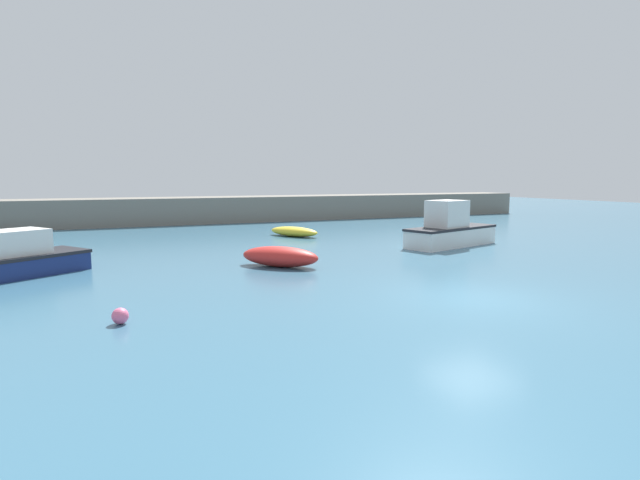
{
  "coord_description": "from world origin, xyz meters",
  "views": [
    {
      "loc": [
        -9.73,
        -11.15,
        3.46
      ],
      "look_at": [
        -0.83,
        9.14,
        0.7
      ],
      "focal_mm": 28.0,
      "sensor_mm": 36.0,
      "label": 1
    }
  ],
  "objects": [
    {
      "name": "mooring_buoy_yellow",
      "position": [
        11.8,
        16.84,
        0.3
      ],
      "size": [
        0.6,
        0.6,
        0.6
      ],
      "primitive_type": "sphere",
      "color": "yellow",
      "rests_on": "ground_plane"
    },
    {
      "name": "cabin_cruiser_white",
      "position": [
        -12.87,
        8.97,
        0.59
      ],
      "size": [
        5.65,
        4.71,
        1.65
      ],
      "rotation": [
        0.0,
        0.0,
        3.74
      ],
      "color": "navy",
      "rests_on": "ground_plane"
    },
    {
      "name": "motorboat_with_cabin",
      "position": [
        6.53,
        9.39,
        0.83
      ],
      "size": [
        5.91,
        3.31,
        2.35
      ],
      "rotation": [
        0.0,
        0.0,
        0.29
      ],
      "color": "white",
      "rests_on": "ground_plane"
    },
    {
      "name": "mooring_buoy_pink",
      "position": [
        -9.46,
        1.35,
        0.2
      ],
      "size": [
        0.39,
        0.39,
        0.39
      ],
      "primitive_type": "sphere",
      "color": "#EA668C",
      "rests_on": "ground_plane"
    },
    {
      "name": "rowboat_white_midwater",
      "position": [
        0.72,
        16.58,
        0.29
      ],
      "size": [
        2.69,
        3.54,
        0.58
      ],
      "rotation": [
        0.0,
        0.0,
        5.24
      ],
      "color": "yellow",
      "rests_on": "ground_plane"
    },
    {
      "name": "ground_plane",
      "position": [
        0.0,
        0.0,
        -0.1
      ],
      "size": [
        120.0,
        120.0,
        0.2
      ],
      "primitive_type": "cube",
      "color": "#38667F"
    },
    {
      "name": "harbor_breakwater",
      "position": [
        0.0,
        28.29,
        0.99
      ],
      "size": [
        54.32,
        3.75,
        1.99
      ],
      "primitive_type": "cube",
      "color": "slate",
      "rests_on": "ground_plane"
    },
    {
      "name": "open_tender_yellow",
      "position": [
        -3.4,
        7.21,
        0.4
      ],
      "size": [
        3.14,
        3.17,
        0.8
      ],
      "rotation": [
        0.0,
        0.0,
        2.35
      ],
      "color": "red",
      "rests_on": "ground_plane"
    }
  ]
}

